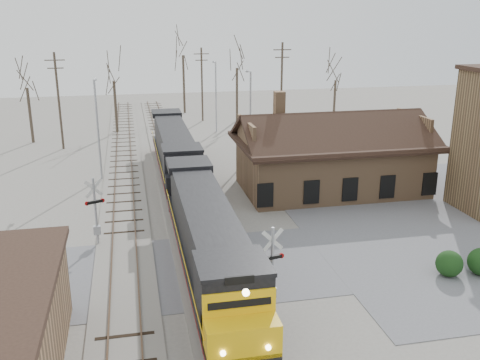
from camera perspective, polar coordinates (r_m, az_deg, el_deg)
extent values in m
plane|color=gray|center=(30.68, -3.68, -9.39)|extent=(140.00, 140.00, 0.00)
cube|color=slate|center=(30.67, -3.68, -9.36)|extent=(60.00, 9.00, 0.03)
cube|color=slate|center=(40.39, 21.63, -3.85)|extent=(22.00, 26.00, 0.03)
cube|color=gray|center=(44.49, -6.48, -0.72)|extent=(3.40, 90.00, 0.12)
cube|color=#473323|center=(44.40, -7.41, -0.64)|extent=(0.08, 90.00, 0.14)
cube|color=#473323|center=(44.52, -5.57, -0.53)|extent=(0.08, 90.00, 0.14)
cube|color=gray|center=(44.34, -12.27, -1.08)|extent=(3.40, 90.00, 0.12)
cube|color=#473323|center=(44.32, -13.21, -1.00)|extent=(0.08, 90.00, 0.14)
cube|color=#473323|center=(44.30, -11.36, -0.89)|extent=(0.08, 90.00, 0.14)
cube|color=#98714F|center=(43.80, 9.65, 1.51)|extent=(14.00, 8.00, 4.00)
cube|color=black|center=(43.29, 9.79, 4.18)|extent=(15.20, 9.20, 0.30)
cube|color=black|center=(40.99, 11.03, 4.81)|extent=(15.00, 4.71, 2.66)
cube|color=black|center=(45.17, 8.79, 6.08)|extent=(15.00, 4.71, 2.66)
cube|color=#98714F|center=(42.88, 4.21, 7.94)|extent=(0.80, 0.80, 2.20)
cube|color=black|center=(24.32, -1.18, -15.70)|extent=(2.40, 3.84, 0.96)
cube|color=black|center=(35.32, -4.96, -4.76)|extent=(2.40, 3.84, 0.96)
cube|color=black|center=(29.34, -3.48, -7.88)|extent=(2.88, 19.19, 0.34)
cube|color=maroon|center=(29.43, -3.47, -8.25)|extent=(2.90, 19.19, 0.12)
cube|color=black|center=(29.84, -3.87, -4.33)|extent=(2.50, 13.91, 2.69)
cube|color=black|center=(22.43, -0.79, -12.05)|extent=(2.88, 2.69, 2.69)
cube|color=yellow|center=(21.49, 0.09, -16.04)|extent=(2.88, 1.73, 1.34)
cylinder|color=#FFF2CC|center=(19.57, 0.64, -11.92)|extent=(0.27, 0.10, 0.27)
cube|color=black|center=(42.06, -6.18, -1.12)|extent=(2.40, 3.84, 0.96)
cube|color=black|center=(54.00, -7.55, 3.00)|extent=(2.40, 3.84, 0.96)
cube|color=black|center=(47.78, -6.98, 2.08)|extent=(2.88, 19.19, 0.34)
cube|color=maroon|center=(47.84, -6.97, 1.84)|extent=(2.90, 19.19, 0.12)
cube|color=black|center=(48.58, -7.17, 4.14)|extent=(2.50, 13.91, 2.69)
cube|color=black|center=(40.57, -6.15, 1.53)|extent=(2.88, 2.69, 2.69)
cube|color=black|center=(39.25, -5.87, -0.26)|extent=(2.88, 1.73, 1.34)
cube|color=black|center=(38.80, -5.65, -2.71)|extent=(2.69, 0.25, 0.96)
cylinder|color=#A5A8AD|center=(25.70, 3.43, -9.56)|extent=(0.15, 0.15, 4.35)
cube|color=silver|center=(25.05, 3.50, -6.45)|extent=(1.12, 0.28, 1.14)
cube|color=silver|center=(25.05, 3.50, -6.45)|extent=(1.12, 0.28, 1.14)
cube|color=black|center=(25.41, 3.46, -8.25)|extent=(0.99, 0.35, 0.16)
cylinder|color=#B20C0C|center=(25.21, 2.46, -8.45)|extent=(0.27, 0.13, 0.26)
cylinder|color=#B20C0C|center=(25.62, 4.44, -8.04)|extent=(0.27, 0.13, 0.26)
cube|color=#A5A8AD|center=(26.26, 3.39, -11.88)|extent=(0.43, 0.33, 0.54)
cylinder|color=#A5A8AD|center=(33.88, -15.14, -3.32)|extent=(0.15, 0.15, 4.35)
cube|color=silver|center=(33.38, -15.35, -0.87)|extent=(1.07, 0.47, 1.14)
cube|color=silver|center=(33.38, -15.35, -0.87)|extent=(1.07, 0.47, 1.14)
cube|color=black|center=(33.66, -15.23, -2.28)|extent=(0.96, 0.51, 0.16)
cylinder|color=#B20C0C|center=(33.81, -14.45, -2.12)|extent=(0.27, 0.17, 0.26)
cylinder|color=#B20C0C|center=(33.52, -16.02, -2.43)|extent=(0.27, 0.17, 0.26)
cube|color=#A5A8AD|center=(34.31, -14.99, -5.19)|extent=(0.44, 0.33, 0.54)
sphere|color=#143411|center=(31.64, 21.42, -8.31)|extent=(1.46, 1.46, 1.46)
cylinder|color=#A5A8AD|center=(47.10, -14.91, 5.13)|extent=(0.18, 0.18, 8.55)
cylinder|color=#A5A8AD|center=(47.33, -15.26, 10.30)|extent=(0.12, 1.80, 0.12)
cube|color=#A5A8AD|center=(48.13, -15.20, 10.29)|extent=(0.25, 0.50, 0.12)
cylinder|color=#A5A8AD|center=(52.67, 1.12, 6.92)|extent=(0.18, 0.18, 8.48)
cylinder|color=#A5A8AD|center=(52.95, 0.92, 11.51)|extent=(0.12, 1.80, 0.12)
cube|color=#A5A8AD|center=(53.74, 0.73, 11.49)|extent=(0.25, 0.50, 0.12)
cylinder|color=#A5A8AD|center=(64.60, -2.58, 8.80)|extent=(0.18, 0.18, 8.36)
cylinder|color=#A5A8AD|center=(65.00, -2.76, 12.48)|extent=(0.12, 1.80, 0.12)
cube|color=#A5A8AD|center=(65.80, -2.87, 12.45)|extent=(0.25, 0.50, 0.12)
cylinder|color=#382D23|center=(59.01, -18.76, 7.92)|extent=(0.24, 0.24, 10.04)
cube|color=#382D23|center=(58.53, -19.16, 11.99)|extent=(2.00, 0.10, 0.10)
cube|color=#382D23|center=(58.60, -19.09, 11.21)|extent=(1.60, 0.10, 0.10)
cylinder|color=#382D23|center=(71.50, -4.08, 10.09)|extent=(0.24, 0.24, 9.55)
cube|color=#382D23|center=(71.10, -4.14, 13.27)|extent=(2.00, 0.10, 0.10)
cube|color=#382D23|center=(71.17, -4.13, 12.63)|extent=(1.60, 0.10, 0.10)
cylinder|color=#382D23|center=(60.00, 4.43, 9.29)|extent=(0.24, 0.24, 10.81)
cube|color=#382D23|center=(59.53, 4.54, 13.68)|extent=(2.00, 0.10, 0.10)
cube|color=#382D23|center=(59.59, 4.52, 12.92)|extent=(1.60, 0.10, 0.10)
cylinder|color=#382D23|center=(63.46, -21.47, 6.41)|extent=(0.32, 0.32, 6.06)
cylinder|color=#382D23|center=(65.83, -13.13, 7.58)|extent=(0.32, 0.32, 6.20)
cylinder|color=#382D23|center=(77.78, -6.01, 10.11)|extent=(0.32, 0.32, 8.14)
cylinder|color=#382D23|center=(71.60, -0.33, 9.10)|extent=(0.32, 0.32, 6.95)
cylinder|color=#382D23|center=(70.14, 10.03, 8.13)|extent=(0.32, 0.32, 5.68)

